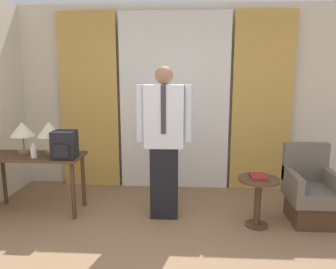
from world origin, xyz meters
TOP-DOWN VIEW (x-y plane):
  - wall_back at (0.00, 2.87)m, footprint 10.00×0.06m
  - curtain_sheer_center at (0.00, 2.74)m, footprint 1.60×0.06m
  - curtain_drape_left at (-1.27, 2.74)m, footprint 0.86×0.06m
  - curtain_drape_right at (1.27, 2.74)m, footprint 0.86×0.06m
  - desk at (-1.68, 1.73)m, footprint 1.18×0.50m
  - table_lamp_left at (-1.85, 1.82)m, footprint 0.30×0.30m
  - table_lamp_right at (-1.51, 1.82)m, footprint 0.30×0.30m
  - bottle_near_edge at (-1.63, 1.62)m, footprint 0.07×0.07m
  - backpack at (-1.25, 1.62)m, footprint 0.26×0.26m
  - person at (-0.08, 1.66)m, footprint 0.65×0.22m
  - armchair at (1.64, 1.66)m, footprint 0.53×0.61m
  - side_table at (1.00, 1.48)m, footprint 0.46×0.46m
  - book at (0.99, 1.50)m, footprint 0.16×0.23m

SIDE VIEW (x-z plane):
  - armchair at x=1.64m, z-range -0.12..0.78m
  - side_table at x=1.00m, z-range 0.10..0.67m
  - book at x=0.99m, z-range 0.57..0.60m
  - desk at x=-1.68m, z-range 0.25..0.98m
  - bottle_near_edge at x=-1.63m, z-range 0.72..0.89m
  - backpack at x=-1.25m, z-range 0.73..1.06m
  - person at x=-0.08m, z-range 0.08..1.89m
  - table_lamp_left at x=-1.85m, z-range 0.83..1.23m
  - table_lamp_right at x=-1.51m, z-range 0.83..1.23m
  - curtain_sheer_center at x=0.00m, z-range 0.00..2.58m
  - curtain_drape_left at x=-1.27m, z-range 0.00..2.58m
  - curtain_drape_right at x=1.27m, z-range 0.00..2.58m
  - wall_back at x=0.00m, z-range 0.00..2.70m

